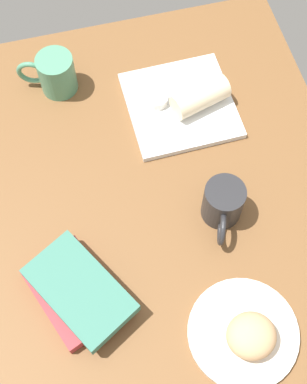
{
  "coord_description": "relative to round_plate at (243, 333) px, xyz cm",
  "views": [
    {
      "loc": [
        -47.79,
        12.44,
        112.77
      ],
      "look_at": [
        1.91,
        -0.12,
        7.0
      ],
      "focal_mm": 49.99,
      "sensor_mm": 36.0,
      "label": 1
    }
  ],
  "objects": [
    {
      "name": "book_stack",
      "position": [
        15.78,
        30.49,
        2.48
      ],
      "size": [
        25.34,
        22.44,
        6.29
      ],
      "color": "#A53338",
      "rests_on": "dining_table"
    },
    {
      "name": "scone_pastry",
      "position": [
        -1.45,
        -0.57,
        3.88
      ],
      "size": [
        9.56,
        10.02,
        6.36
      ],
      "primitive_type": "ellipsoid",
      "rotation": [
        0.0,
        0.0,
        4.74
      ],
      "color": "tan",
      "rests_on": "round_plate"
    },
    {
      "name": "second_mug",
      "position": [
        69.31,
        25.46,
        4.53
      ],
      "size": [
        8.93,
        14.03,
        10.25
      ],
      "color": "#4C8C6B",
      "rests_on": "dining_table"
    },
    {
      "name": "coffee_mug",
      "position": [
        26.26,
        -3.5,
        4.48
      ],
      "size": [
        13.71,
        8.77,
        10.15
      ],
      "color": "#262628",
      "rests_on": "dining_table"
    },
    {
      "name": "dining_table",
      "position": [
        31.73,
        10.05,
        -2.7
      ],
      "size": [
        110.0,
        90.0,
        4.0
      ],
      "primitive_type": "cube",
      "color": "brown",
      "rests_on": "ground"
    },
    {
      "name": "square_plate",
      "position": [
        55.89,
        -2.47,
        0.1
      ],
      "size": [
        25.69,
        25.69,
        1.6
      ],
      "primitive_type": "cube",
      "rotation": [
        0.0,
        0.0,
        0.02
      ],
      "color": "white",
      "rests_on": "dining_table"
    },
    {
      "name": "round_plate",
      "position": [
        0.0,
        0.0,
        0.0
      ],
      "size": [
        22.28,
        22.28,
        1.4
      ],
      "primitive_type": "cylinder",
      "color": "silver",
      "rests_on": "dining_table"
    },
    {
      "name": "breakfast_wrap",
      "position": [
        54.51,
        -6.8,
        3.94
      ],
      "size": [
        9.61,
        14.85,
        6.07
      ],
      "primitive_type": "cylinder",
      "rotation": [
        1.57,
        0.0,
        0.28
      ],
      "color": "beige",
      "rests_on": "square_plate"
    },
    {
      "name": "sauce_cup",
      "position": [
        57.61,
        2.95,
        2.08
      ],
      "size": [
        5.22,
        5.22,
        2.19
      ],
      "color": "silver",
      "rests_on": "square_plate"
    }
  ]
}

